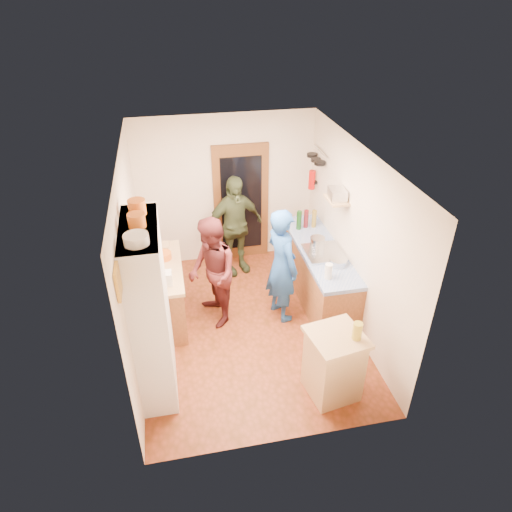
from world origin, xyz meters
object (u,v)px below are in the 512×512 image
object	(u,v)px
island_base	(333,366)
person_back	(235,226)
hutch_body	(151,311)
person_hob	(285,266)
right_counter_base	(318,274)
person_left	(213,271)

from	to	relation	value
island_base	person_back	world-z (taller)	person_back
hutch_body	person_hob	size ratio (longest dim) A/B	1.25
right_counter_base	person_hob	world-z (taller)	person_hob
right_counter_base	person_left	world-z (taller)	person_left
person_left	person_back	xyz separation A→B (m)	(0.51, 1.22, 0.04)
right_counter_base	person_back	distance (m)	1.58
person_hob	person_back	distance (m)	1.44
right_counter_base	person_back	bearing A→B (deg)	138.51
person_left	person_back	distance (m)	1.32
person_left	hutch_body	bearing A→B (deg)	-49.75
island_base	person_left	size ratio (longest dim) A/B	0.52
hutch_body	person_back	distance (m)	2.69
island_base	person_left	world-z (taller)	person_left
hutch_body	person_hob	xyz separation A→B (m)	(1.86, 0.96, -0.22)
right_counter_base	person_hob	bearing A→B (deg)	-151.65
right_counter_base	person_hob	size ratio (longest dim) A/B	1.25
person_left	person_hob	bearing A→B (deg)	70.94
person_hob	person_back	size ratio (longest dim) A/B	1.01
island_base	person_hob	xyz separation A→B (m)	(-0.20, 1.59, 0.45)
right_counter_base	person_hob	xyz separation A→B (m)	(-0.64, -0.34, 0.46)
hutch_body	right_counter_base	size ratio (longest dim) A/B	1.00
person_hob	right_counter_base	bearing A→B (deg)	-79.99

